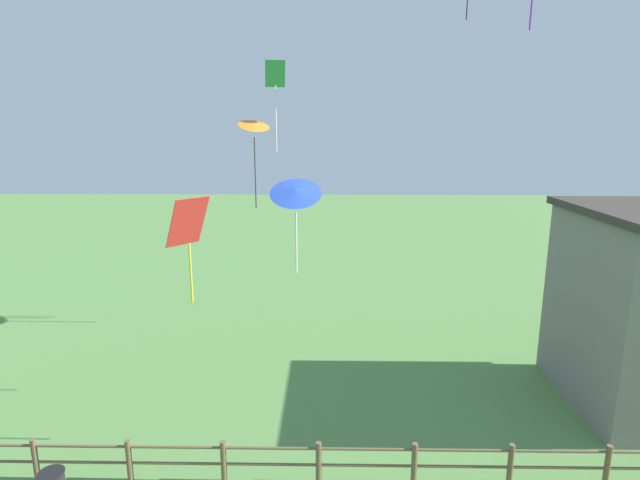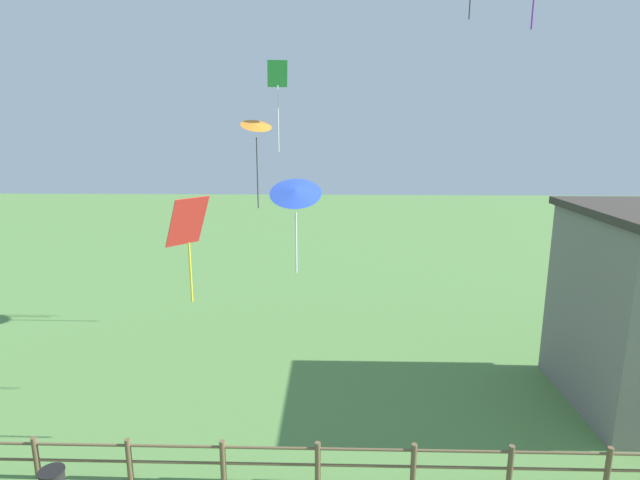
% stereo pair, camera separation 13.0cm
% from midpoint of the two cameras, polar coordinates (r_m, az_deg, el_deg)
% --- Properties ---
extents(wooden_fence, '(18.44, 0.14, 1.10)m').
position_cam_midpoint_polar(wooden_fence, '(13.04, -0.48, -23.85)').
color(wooden_fence, brown).
rests_on(wooden_fence, ground_plane).
extents(kite_green_diamond, '(0.86, 0.62, 3.58)m').
position_cam_midpoint_polar(kite_green_diamond, '(21.04, -5.31, 17.10)').
color(kite_green_diamond, green).
extents(kite_blue_delta, '(1.29, 1.19, 2.38)m').
position_cam_midpoint_polar(kite_blue_delta, '(12.15, -3.10, 5.38)').
color(kite_blue_delta, blue).
extents(kite_orange_delta, '(1.66, 1.63, 3.67)m').
position_cam_midpoint_polar(kite_orange_delta, '(20.69, -7.74, 12.69)').
color(kite_orange_delta, orange).
extents(kite_red_diamond, '(0.99, 1.04, 2.50)m').
position_cam_midpoint_polar(kite_red_diamond, '(11.79, -15.14, 1.22)').
color(kite_red_diamond, red).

